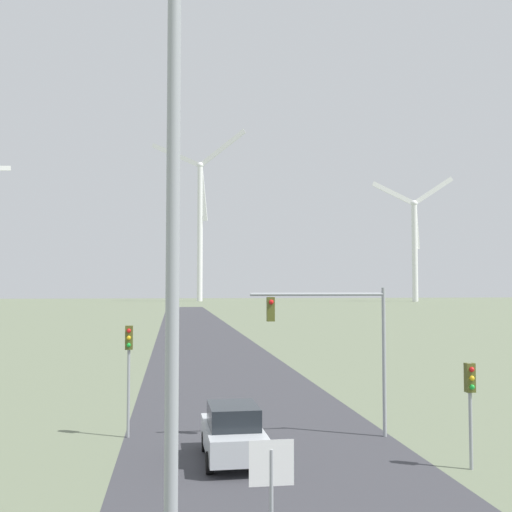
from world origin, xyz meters
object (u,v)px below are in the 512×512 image
streetlamp (173,182)px  wind_turbine_left (200,218)px  stop_sign_near (271,490)px  traffic_light_post_near_left (129,355)px  car_approaching (233,432)px  wind_turbine_center (415,240)px  traffic_light_mast_overhead (336,329)px  traffic_light_post_near_right (470,391)px

streetlamp → wind_turbine_left: (10.42, 231.29, 26.38)m
stop_sign_near → traffic_light_post_near_left: size_ratio=0.70×
traffic_light_post_near_left → car_approaching: (3.60, -3.55, -2.14)m
car_approaching → traffic_light_post_near_left: bearing=135.4°
car_approaching → wind_turbine_center: 223.62m
stop_sign_near → car_approaching: 9.12m
wind_turbine_left → wind_turbine_center: wind_turbine_left is taller
traffic_light_post_near_left → stop_sign_near: bearing=-74.9°
traffic_light_post_near_left → traffic_light_mast_overhead: traffic_light_mast_overhead is taller
stop_sign_near → traffic_light_post_near_right: (7.45, 7.11, 0.34)m
traffic_light_mast_overhead → wind_turbine_center: bearing=66.5°
traffic_light_mast_overhead → wind_turbine_center: size_ratio=0.11×
stop_sign_near → car_approaching: stop_sign_near is taller
traffic_light_post_near_left → traffic_light_mast_overhead: (7.73, -1.18, 1.02)m
car_approaching → wind_turbine_left: bearing=87.8°
streetlamp → wind_turbine_center: 234.57m
streetlamp → traffic_light_mast_overhead: (6.09, 14.12, -2.95)m
traffic_light_mast_overhead → car_approaching: 5.72m
streetlamp → traffic_light_mast_overhead: size_ratio=2.03×
car_approaching → wind_turbine_left: wind_turbine_left is taller
traffic_light_post_near_left → wind_turbine_left: (12.05, 216.00, 30.35)m
streetlamp → traffic_light_post_near_left: bearing=96.1°
wind_turbine_left → stop_sign_near: bearing=-92.2°
stop_sign_near → car_approaching: (0.21, 9.04, -1.15)m
traffic_light_post_near_right → traffic_light_mast_overhead: bearing=125.8°
traffic_light_mast_overhead → car_approaching: (-4.13, -2.37, -3.17)m
traffic_light_post_near_right → car_approaching: bearing=165.1°
wind_turbine_left → wind_turbine_center: 85.16m
traffic_light_post_near_left → traffic_light_post_near_right: (10.83, -5.48, -0.66)m
stop_sign_near → car_approaching: bearing=88.7°
traffic_light_post_near_left → car_approaching: size_ratio=1.01×
traffic_light_post_near_right → wind_turbine_center: bearing=67.6°
stop_sign_near → traffic_light_post_near_right: 10.30m
streetlamp → stop_sign_near: 5.92m
traffic_light_mast_overhead → wind_turbine_center: wind_turbine_center is taller
car_approaching → wind_turbine_center: wind_turbine_center is taller
traffic_light_post_near_left → streetlamp: bearing=-83.9°
traffic_light_post_near_right → car_approaching: traffic_light_post_near_right is taller
traffic_light_post_near_left → traffic_light_post_near_right: 12.16m
traffic_light_mast_overhead → wind_turbine_left: wind_turbine_left is taller
traffic_light_mast_overhead → wind_turbine_left: (4.32, 217.18, 29.33)m
car_approaching → stop_sign_near: bearing=-91.3°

